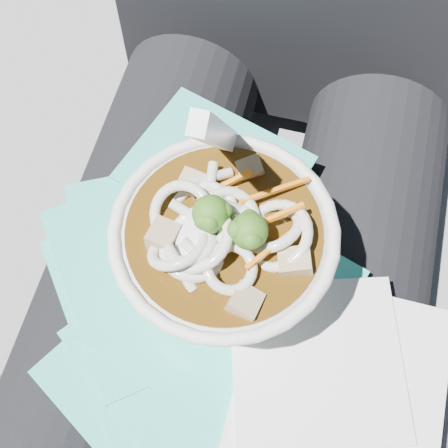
% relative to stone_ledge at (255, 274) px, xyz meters
% --- Properties ---
extents(ground, '(20.00, 20.00, 0.00)m').
position_rel_stone_ledge_xyz_m(ground, '(0.00, -0.15, -0.23)').
color(ground, slate).
rests_on(ground, ground).
extents(stone_ledge, '(1.00, 0.50, 0.46)m').
position_rel_stone_ledge_xyz_m(stone_ledge, '(0.00, 0.00, 0.00)').
color(stone_ledge, slate).
rests_on(stone_ledge, ground).
extents(lap, '(0.34, 0.48, 0.14)m').
position_rel_stone_ledge_xyz_m(lap, '(0.00, -0.15, 0.30)').
color(lap, black).
rests_on(lap, stone_ledge).
extents(person_body, '(0.34, 0.94, 1.00)m').
position_rel_stone_ledge_xyz_m(person_body, '(0.00, -0.06, 0.32)').
color(person_body, black).
rests_on(person_body, ground).
extents(plastic_bag, '(0.27, 0.35, 0.01)m').
position_rel_stone_ledge_xyz_m(plastic_bag, '(-0.03, -0.17, 0.38)').
color(plastic_bag, '#2CB8A5').
rests_on(plastic_bag, lap).
extents(napkins, '(0.17, 0.16, 0.01)m').
position_rel_stone_ledge_xyz_m(napkins, '(0.09, -0.21, 0.39)').
color(napkins, silver).
rests_on(napkins, plastic_bag).
extents(udon_bowl, '(0.18, 0.18, 0.20)m').
position_rel_stone_ledge_xyz_m(udon_bowl, '(-0.01, -0.16, 0.44)').
color(udon_bowl, white).
rests_on(udon_bowl, plastic_bag).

